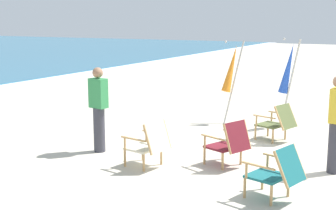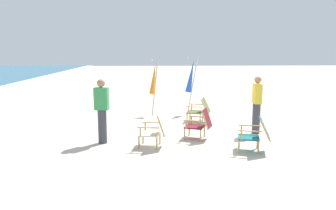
% 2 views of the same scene
% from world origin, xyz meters
% --- Properties ---
extents(ground_plane, '(80.00, 80.00, 0.00)m').
position_xyz_m(ground_plane, '(0.00, 0.00, 0.00)').
color(ground_plane, beige).
extents(beach_chair_front_right, '(0.78, 0.84, 0.82)m').
position_xyz_m(beach_chair_front_right, '(-1.11, 0.55, 0.43)').
color(beach_chair_front_right, maroon).
rests_on(beach_chair_front_right, ground).
extents(beach_chair_mid_center, '(0.74, 0.85, 0.80)m').
position_xyz_m(beach_chair_mid_center, '(-2.25, -0.59, 0.43)').
color(beach_chair_mid_center, '#196066').
rests_on(beach_chair_mid_center, ground).
extents(beach_chair_back_left, '(0.77, 0.87, 0.79)m').
position_xyz_m(beach_chair_back_left, '(0.97, 0.27, 0.43)').
color(beach_chair_back_left, '#515B33').
rests_on(beach_chair_back_left, ground).
extents(beach_chair_far_center, '(0.68, 0.76, 0.82)m').
position_xyz_m(beach_chair_far_center, '(-1.80, 1.75, 0.43)').
color(beach_chair_far_center, beige).
rests_on(beach_chair_far_center, ground).
extents(umbrella_furled_orange, '(0.77, 0.40, 2.02)m').
position_xyz_m(umbrella_furled_orange, '(2.21, 1.77, 1.32)').
color(umbrella_furled_orange, '#B7B2A8').
rests_on(umbrella_furled_orange, ground).
extents(umbrella_furled_blue, '(0.26, 0.48, 2.10)m').
position_xyz_m(umbrella_furled_blue, '(2.31, 0.42, 1.37)').
color(umbrella_furled_blue, '#B7B2A8').
rests_on(umbrella_furled_blue, ground).
extents(person_near_chairs, '(0.35, 0.22, 1.63)m').
position_xyz_m(person_near_chairs, '(-0.61, -1.10, 0.84)').
color(person_near_chairs, '#383842').
rests_on(person_near_chairs, ground).
extents(person_by_waterline, '(0.25, 0.37, 1.63)m').
position_xyz_m(person_by_waterline, '(-1.41, 3.09, 0.84)').
color(person_by_waterline, '#383842').
rests_on(person_by_waterline, ground).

